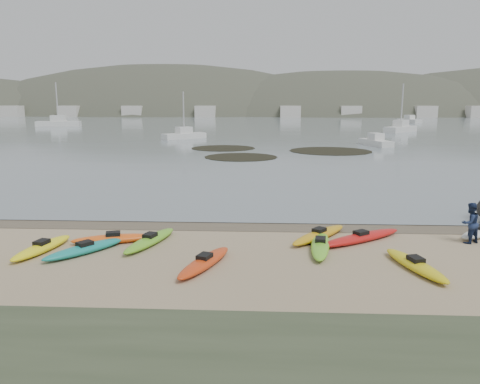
{
  "coord_description": "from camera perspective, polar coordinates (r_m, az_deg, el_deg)",
  "views": [
    {
      "loc": [
        1.06,
        -21.17,
        5.63
      ],
      "look_at": [
        0.0,
        0.0,
        1.5
      ],
      "focal_mm": 35.0,
      "sensor_mm": 36.0,
      "label": 1
    }
  ],
  "objects": [
    {
      "name": "ground",
      "position": [
        21.93,
        -0.0,
        -3.85
      ],
      "size": [
        600.0,
        600.0,
        0.0
      ],
      "primitive_type": "plane",
      "color": "tan",
      "rests_on": "ground"
    },
    {
      "name": "wet_sand",
      "position": [
        21.64,
        -0.04,
        -4.04
      ],
      "size": [
        60.0,
        60.0,
        0.0
      ],
      "primitive_type": "plane",
      "color": "brown",
      "rests_on": "ground"
    },
    {
      "name": "water",
      "position": [
        321.22,
        2.72,
        10.01
      ],
      "size": [
        1200.0,
        1200.0,
        0.0
      ],
      "primitive_type": "plane",
      "color": "slate",
      "rests_on": "ground"
    },
    {
      "name": "kayaks",
      "position": [
        18.02,
        -1.65,
        -6.62
      ],
      "size": [
        22.38,
        8.18,
        0.34
      ],
      "color": "#6BC026",
      "rests_on": "ground"
    },
    {
      "name": "person_east",
      "position": [
        20.9,
        26.23,
        -3.41
      ],
      "size": [
        1.0,
        0.91,
        1.66
      ],
      "primitive_type": "imported",
      "rotation": [
        0.0,
        0.0,
        3.58
      ],
      "color": "navy",
      "rests_on": "ground"
    },
    {
      "name": "kelp_mats",
      "position": [
        52.86,
        4.22,
        4.92
      ],
      "size": [
        20.97,
        16.54,
        0.04
      ],
      "color": "black",
      "rests_on": "water"
    },
    {
      "name": "moored_boats",
      "position": [
        95.86,
        1.21,
        8.01
      ],
      "size": [
        91.66,
        73.16,
        1.33
      ],
      "color": "silver",
      "rests_on": "ground"
    },
    {
      "name": "far_hills",
      "position": [
        219.59,
        12.96,
        5.12
      ],
      "size": [
        550.0,
        135.0,
        80.0
      ],
      "color": "#384235",
      "rests_on": "ground"
    },
    {
      "name": "far_town",
      "position": [
        166.28,
        4.64,
        9.74
      ],
      "size": [
        199.0,
        5.0,
        4.0
      ],
      "color": "beige",
      "rests_on": "ground"
    }
  ]
}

